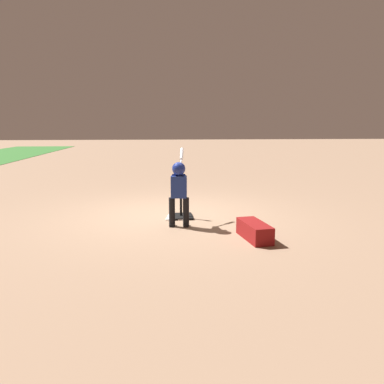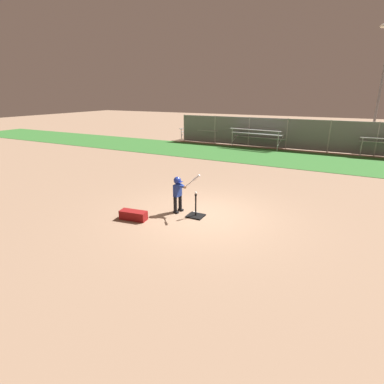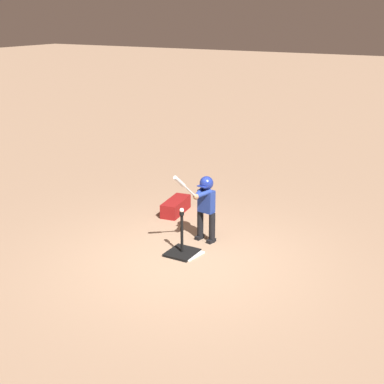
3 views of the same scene
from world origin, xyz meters
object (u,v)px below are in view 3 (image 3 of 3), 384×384
(baseball, at_px, (182,210))
(equipment_bag, at_px, (176,206))
(batter_child, at_px, (205,200))
(batting_tee, at_px, (182,249))

(baseball, xyz_separation_m, equipment_bag, (-1.60, -1.09, -0.65))
(baseball, bearing_deg, batter_child, 173.12)
(baseball, distance_m, equipment_bag, 2.04)
(batter_child, xyz_separation_m, equipment_bag, (-0.94, -1.17, -0.62))
(batting_tee, xyz_separation_m, baseball, (-0.00, -0.00, 0.70))
(batter_child, xyz_separation_m, baseball, (0.66, -0.08, 0.02))
(batter_child, relative_size, baseball, 18.98)
(batting_tee, distance_m, baseball, 0.70)
(equipment_bag, bearing_deg, batting_tee, 26.27)
(baseball, bearing_deg, equipment_bag, -145.78)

